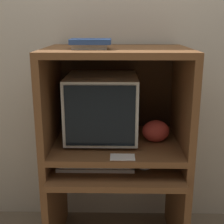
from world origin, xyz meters
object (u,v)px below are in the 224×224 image
object	(u,v)px
keyboard	(96,166)
book_stack	(90,44)
mouse	(145,167)
crt_monitor	(102,107)
snack_bag	(156,131)

from	to	relation	value
keyboard	book_stack	bearing A→B (deg)	112.32
keyboard	mouse	world-z (taller)	mouse
keyboard	book_stack	size ratio (longest dim) A/B	2.05
crt_monitor	keyboard	world-z (taller)	crt_monitor
keyboard	book_stack	xyz separation A→B (m)	(-0.02, 0.06, 0.72)
book_stack	keyboard	bearing A→B (deg)	-67.68
crt_monitor	book_stack	xyz separation A→B (m)	(-0.05, -0.13, 0.40)
keyboard	mouse	xyz separation A→B (m)	(0.29, -0.02, 0.00)
keyboard	snack_bag	size ratio (longest dim) A/B	2.73
crt_monitor	snack_bag	bearing A→B (deg)	-8.71
crt_monitor	keyboard	distance (m)	0.37
crt_monitor	mouse	distance (m)	0.46
crt_monitor	book_stack	size ratio (longest dim) A/B	2.03
mouse	book_stack	size ratio (longest dim) A/B	0.32
snack_bag	book_stack	world-z (taller)	book_stack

